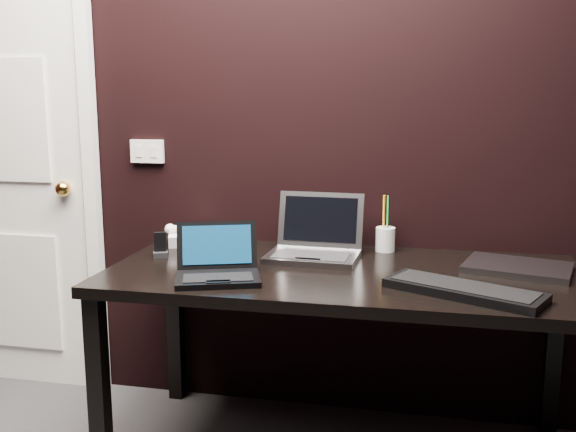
% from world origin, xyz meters
% --- Properties ---
extents(wall_back, '(4.00, 0.00, 4.00)m').
position_xyz_m(wall_back, '(0.00, 1.80, 1.30)').
color(wall_back, black).
rests_on(wall_back, ground).
extents(wall_switch, '(0.15, 0.02, 0.10)m').
position_xyz_m(wall_switch, '(-0.62, 1.79, 1.12)').
color(wall_switch, silver).
rests_on(wall_switch, wall_back).
extents(desk, '(1.70, 0.80, 0.74)m').
position_xyz_m(desk, '(0.30, 1.40, 0.66)').
color(desk, black).
rests_on(desk, ground).
extents(netbook, '(0.35, 0.33, 0.18)m').
position_xyz_m(netbook, '(-0.11, 1.20, 0.78)').
color(netbook, black).
rests_on(netbook, desk).
extents(silver_laptop, '(0.35, 0.32, 0.24)m').
position_xyz_m(silver_laptop, '(0.16, 1.56, 0.79)').
color(silver_laptop, gray).
rests_on(silver_laptop, desk).
extents(ext_keyboard, '(0.52, 0.36, 0.03)m').
position_xyz_m(ext_keyboard, '(0.71, 1.19, 0.76)').
color(ext_keyboard, black).
rests_on(ext_keyboard, desk).
extents(closed_laptop, '(0.41, 0.34, 0.02)m').
position_xyz_m(closed_laptop, '(0.91, 1.52, 0.75)').
color(closed_laptop, '#939499').
rests_on(closed_laptop, desk).
extents(desk_phone, '(0.21, 0.20, 0.10)m').
position_xyz_m(desk_phone, '(-0.39, 1.67, 0.78)').
color(desk_phone, silver).
rests_on(desk_phone, desk).
extents(mobile_phone, '(0.07, 0.06, 0.10)m').
position_xyz_m(mobile_phone, '(-0.43, 1.45, 0.78)').
color(mobile_phone, black).
rests_on(mobile_phone, desk).
extents(pen_cup, '(0.10, 0.10, 0.23)m').
position_xyz_m(pen_cup, '(0.43, 1.72, 0.79)').
color(pen_cup, silver).
rests_on(pen_cup, desk).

